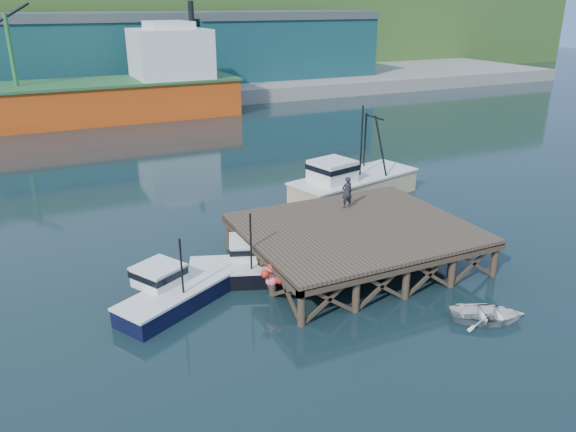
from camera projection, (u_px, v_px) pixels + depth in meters
ground at (264, 281)px, 29.28m from camera, size 300.00×300.00×0.00m
wharf at (357, 230)px, 30.65m from camera, size 12.00×10.00×2.62m
far_quay at (87, 88)px, 87.88m from camera, size 160.00×40.00×2.00m
warehouse_mid at (87, 54)px, 81.70m from camera, size 28.00×16.00×9.00m
warehouse_right at (274, 47)px, 93.81m from camera, size 30.00×16.00×9.00m
cargo_ship at (33, 97)px, 65.11m from camera, size 55.50×10.00×13.75m
hillside at (61, 16)px, 109.57m from camera, size 220.00×50.00×22.00m
boat_navy at (171, 292)px, 26.61m from camera, size 6.25×4.75×3.72m
boat_black at (251, 265)px, 29.39m from camera, size 6.80×5.65×3.95m
trawler at (352, 180)px, 41.02m from camera, size 10.74×5.93×6.81m
dinghy at (487, 314)px, 25.49m from camera, size 4.07×3.69×0.69m
dockworker at (347, 192)px, 33.19m from camera, size 0.70×0.46×1.91m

